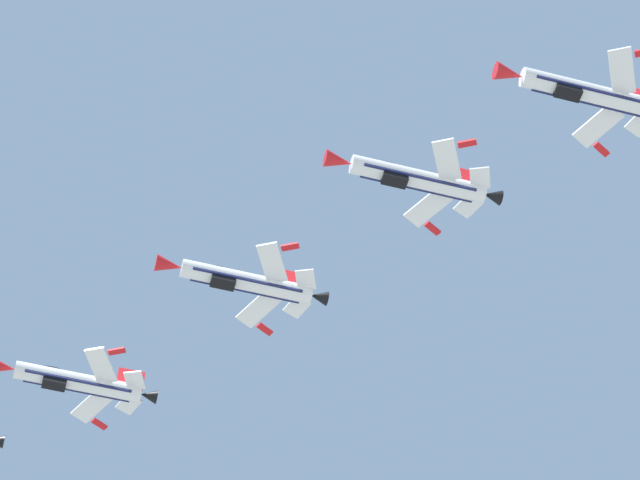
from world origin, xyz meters
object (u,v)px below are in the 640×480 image
at_px(fighter_jet_left_wing, 75,381).
at_px(fighter_jet_left_outer, 415,178).
at_px(fighter_jet_right_wing, 244,281).
at_px(fighter_jet_right_outer, 587,93).

relative_size(fighter_jet_left_wing, fighter_jet_left_outer, 1.00).
xyz_separation_m(fighter_jet_right_wing, fighter_jet_left_outer, (9.60, -15.65, 0.93)).
relative_size(fighter_jet_right_wing, fighter_jet_right_outer, 1.00).
xyz_separation_m(fighter_jet_left_wing, fighter_jet_right_wing, (10.36, -16.69, 1.09)).
height_order(fighter_jet_left_wing, fighter_jet_right_wing, fighter_jet_right_wing).
bearing_deg(fighter_jet_right_wing, fighter_jet_right_outer, -137.97).
distance_m(fighter_jet_left_wing, fighter_jet_right_wing, 19.67).
bearing_deg(fighter_jet_left_outer, fighter_jet_right_outer, -135.93).
distance_m(fighter_jet_left_outer, fighter_jet_right_outer, 16.23).
bearing_deg(fighter_jet_left_outer, fighter_jet_left_wing, 40.39).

